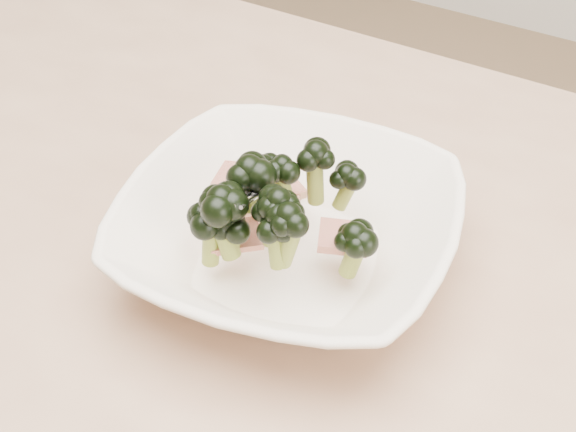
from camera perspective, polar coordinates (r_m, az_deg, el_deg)
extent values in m
cube|color=tan|center=(0.65, -0.99, -5.75)|extent=(1.20, 0.80, 0.04)
cylinder|color=tan|center=(1.37, -12.64, 1.21)|extent=(0.06, 0.06, 0.71)
imported|color=white|center=(0.63, 0.00, -1.25)|extent=(0.30, 0.30, 0.06)
cylinder|color=olive|center=(0.62, -0.39, 2.44)|extent=(0.02, 0.01, 0.02)
ellipsoid|color=black|center=(0.61, -0.40, 3.59)|extent=(0.03, 0.03, 0.02)
cylinder|color=olive|center=(0.63, 1.94, 2.56)|extent=(0.02, 0.01, 0.04)
ellipsoid|color=black|center=(0.61, 1.99, 4.51)|extent=(0.03, 0.03, 0.03)
cylinder|color=olive|center=(0.57, 0.04, -2.03)|extent=(0.02, 0.02, 0.05)
ellipsoid|color=black|center=(0.55, 0.04, 0.03)|extent=(0.03, 0.03, 0.03)
cylinder|color=olive|center=(0.61, -2.71, 1.75)|extent=(0.02, 0.02, 0.03)
ellipsoid|color=black|center=(0.60, -2.77, 3.34)|extent=(0.04, 0.04, 0.03)
cylinder|color=olive|center=(0.58, -0.66, -0.65)|extent=(0.02, 0.02, 0.04)
ellipsoid|color=black|center=(0.56, -0.68, 1.09)|extent=(0.03, 0.03, 0.03)
cylinder|color=olive|center=(0.63, -1.71, 2.32)|extent=(0.01, 0.02, 0.03)
ellipsoid|color=black|center=(0.62, -1.74, 3.63)|extent=(0.03, 0.03, 0.02)
cylinder|color=olive|center=(0.61, -5.49, -1.85)|extent=(0.02, 0.02, 0.04)
ellipsoid|color=black|center=(0.59, -5.64, -0.03)|extent=(0.03, 0.03, 0.03)
cylinder|color=olive|center=(0.61, -5.24, -1.12)|extent=(0.02, 0.02, 0.04)
ellipsoid|color=black|center=(0.59, -5.38, 0.60)|extent=(0.04, 0.04, 0.03)
cylinder|color=olive|center=(0.59, -4.62, -1.02)|extent=(0.03, 0.02, 0.05)
ellipsoid|color=black|center=(0.58, -4.78, 1.17)|extent=(0.04, 0.04, 0.03)
cylinder|color=olive|center=(0.60, -4.02, -1.81)|extent=(0.02, 0.02, 0.03)
ellipsoid|color=black|center=(0.59, -4.10, -0.48)|extent=(0.03, 0.03, 0.03)
cylinder|color=olive|center=(0.63, 4.11, 1.63)|extent=(0.02, 0.02, 0.03)
ellipsoid|color=black|center=(0.62, 4.19, 2.96)|extent=(0.03, 0.03, 0.02)
cylinder|color=olive|center=(0.58, -0.87, -2.24)|extent=(0.02, 0.01, 0.04)
ellipsoid|color=black|center=(0.56, -0.89, -0.64)|extent=(0.03, 0.03, 0.02)
cylinder|color=olive|center=(0.60, 4.66, -2.96)|extent=(0.02, 0.02, 0.04)
ellipsoid|color=black|center=(0.58, 4.78, -1.38)|extent=(0.04, 0.04, 0.03)
cylinder|color=olive|center=(0.59, -1.22, -0.89)|extent=(0.02, 0.02, 0.03)
ellipsoid|color=black|center=(0.58, -1.25, 0.45)|extent=(0.03, 0.03, 0.03)
cube|color=maroon|center=(0.67, -0.44, 2.37)|extent=(0.05, 0.04, 0.02)
cube|color=maroon|center=(0.61, 3.95, -1.52)|extent=(0.05, 0.05, 0.01)
cube|color=maroon|center=(0.64, -2.08, 2.03)|extent=(0.04, 0.05, 0.02)
cube|color=maroon|center=(0.62, -3.87, -1.44)|extent=(0.05, 0.05, 0.02)
cube|color=maroon|center=(0.65, -3.83, 2.81)|extent=(0.04, 0.04, 0.01)
cube|color=maroon|center=(0.65, -1.08, 0.89)|extent=(0.03, 0.05, 0.01)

